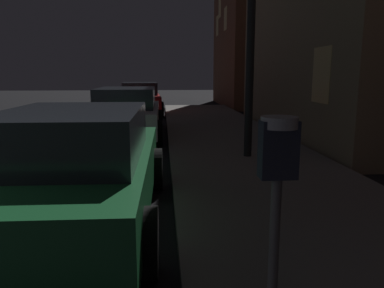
{
  "coord_description": "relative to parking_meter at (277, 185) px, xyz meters",
  "views": [
    {
      "loc": [
        3.87,
        -2.3,
        1.83
      ],
      "look_at": [
        4.15,
        1.39,
        1.13
      ],
      "focal_mm": 35.17,
      "sensor_mm": 36.0,
      "label": 1
    }
  ],
  "objects": [
    {
      "name": "car_red",
      "position": [
        -1.6,
        15.4,
        -0.55
      ],
      "size": [
        2.14,
        4.48,
        1.43
      ],
      "color": "maroon",
      "rests_on": "ground"
    },
    {
      "name": "car_green",
      "position": [
        -1.6,
        2.62,
        -0.54
      ],
      "size": [
        2.0,
        4.32,
        1.43
      ],
      "color": "#19592D",
      "rests_on": "ground"
    },
    {
      "name": "car_white",
      "position": [
        -1.6,
        9.03,
        -0.54
      ],
      "size": [
        2.01,
        4.52,
        1.43
      ],
      "color": "silver",
      "rests_on": "ground"
    },
    {
      "name": "parking_meter",
      "position": [
        0.0,
        0.0,
        0.0
      ],
      "size": [
        0.19,
        0.19,
        1.47
      ],
      "color": "#59595B",
      "rests_on": "sidewalk"
    }
  ]
}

